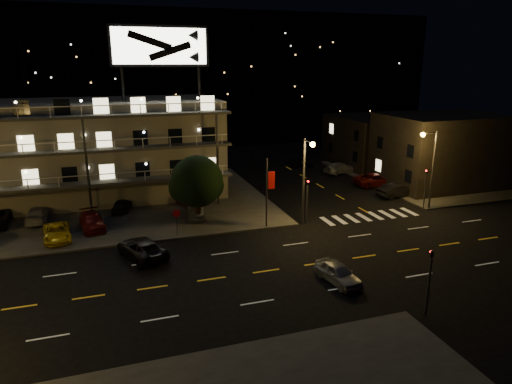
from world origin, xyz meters
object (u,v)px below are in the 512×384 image
object	(u,v)px
side_car_0	(398,190)
road_car_west	(142,248)
lot_car_7	(38,214)
road_car_east	(338,273)
lot_car_4	(196,211)
lot_car_2	(57,232)
tree	(197,183)

from	to	relation	value
side_car_0	road_car_west	world-z (taller)	side_car_0
lot_car_7	road_car_east	bearing A→B (deg)	138.67
road_car_east	road_car_west	xyz separation A→B (m)	(-12.26, 8.45, 0.04)
lot_car_7	lot_car_4	bearing A→B (deg)	167.76
lot_car_4	side_car_0	distance (m)	22.60
lot_car_2	side_car_0	xyz separation A→B (m)	(34.67, 2.16, 0.00)
lot_car_7	side_car_0	bearing A→B (deg)	176.65
lot_car_7	side_car_0	distance (m)	36.87
tree	lot_car_2	distance (m)	12.43
side_car_0	lot_car_4	bearing A→B (deg)	85.33
lot_car_2	lot_car_4	size ratio (longest dim) A/B	1.14
road_car_west	tree	bearing A→B (deg)	-152.49
road_car_east	lot_car_7	bearing A→B (deg)	129.07
tree	side_car_0	xyz separation A→B (m)	(22.65, 1.43, -3.08)
lot_car_7	side_car_0	size ratio (longest dim) A/B	1.00
lot_car_2	road_car_west	bearing A→B (deg)	-47.27
tree	road_car_west	xyz separation A→B (m)	(-5.58, -6.25, -3.13)
lot_car_2	road_car_east	xyz separation A→B (m)	(18.70, -13.97, -0.09)
lot_car_4	lot_car_7	size ratio (longest dim) A/B	0.83
lot_car_4	lot_car_7	distance (m)	14.55
lot_car_7	side_car_0	xyz separation A→B (m)	(36.72, -3.30, -0.06)
lot_car_2	road_car_east	distance (m)	23.35
road_car_east	lot_car_2	bearing A→B (deg)	135.42
road_car_east	road_car_west	distance (m)	14.90
road_car_west	lot_car_4	bearing A→B (deg)	-147.79
lot_car_4	lot_car_7	xyz separation A→B (m)	(-14.12, 3.52, 0.01)
tree	lot_car_2	bearing A→B (deg)	-176.52
road_car_east	side_car_0	bearing A→B (deg)	37.48
lot_car_4	road_car_east	bearing A→B (deg)	-58.02
tree	lot_car_4	xyz separation A→B (m)	(0.05, 1.20, -3.03)
tree	lot_car_4	size ratio (longest dim) A/B	1.60
lot_car_7	lot_car_2	bearing A→B (deg)	112.38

